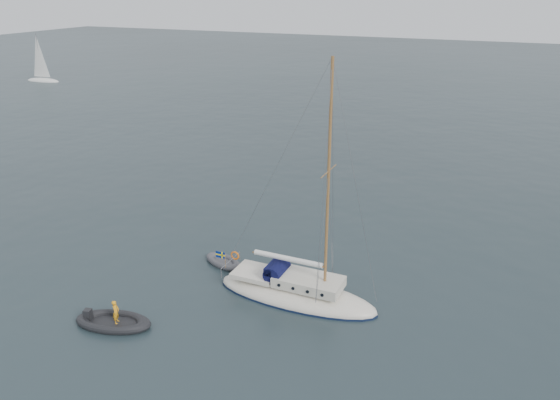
% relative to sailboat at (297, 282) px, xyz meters
% --- Properties ---
extents(ground, '(300.00, 300.00, 0.00)m').
position_rel_sailboat_xyz_m(ground, '(0.32, 2.09, -1.02)').
color(ground, black).
rests_on(ground, ground).
extents(sailboat, '(9.48, 2.84, 13.50)m').
position_rel_sailboat_xyz_m(sailboat, '(0.00, 0.00, 0.00)').
color(sailboat, silver).
rests_on(sailboat, ground).
extents(dinghy, '(2.80, 1.26, 0.40)m').
position_rel_sailboat_xyz_m(dinghy, '(-5.49, 1.80, -0.85)').
color(dinghy, '#4E4D52').
rests_on(dinghy, ground).
extents(rib, '(3.94, 1.79, 1.46)m').
position_rel_sailboat_xyz_m(rib, '(-7.45, -5.99, -0.79)').
color(rib, black).
rests_on(rib, ground).
extents(distant_yacht_a, '(6.46, 3.45, 8.56)m').
position_rel_sailboat_xyz_m(distant_yacht_a, '(-66.42, 47.46, 2.64)').
color(distant_yacht_a, silver).
rests_on(distant_yacht_a, ground).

